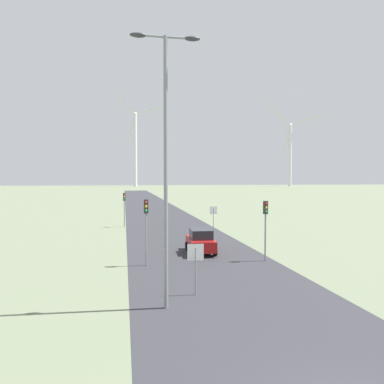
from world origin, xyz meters
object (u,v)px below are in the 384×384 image
(stop_sign_near, at_px, (196,259))
(traffic_light_post_near_right, at_px, (266,217))
(stop_sign_far, at_px, (213,214))
(traffic_light_post_near_left, at_px, (146,217))
(traffic_light_post_mid_left, at_px, (124,202))
(wind_turbine_left, at_px, (135,142))
(car_approaching, at_px, (201,241))
(wind_turbine_center, at_px, (290,148))
(streetlamp, at_px, (166,143))

(stop_sign_near, distance_m, traffic_light_post_near_right, 8.98)
(stop_sign_far, xyz_separation_m, traffic_light_post_near_left, (-7.90, -14.22, 1.27))
(traffic_light_post_mid_left, bearing_deg, wind_turbine_left, 87.93)
(wind_turbine_left, bearing_deg, traffic_light_post_near_left, -91.55)
(traffic_light_post_near_left, height_order, car_approaching, traffic_light_post_near_left)
(stop_sign_far, height_order, wind_turbine_center, wind_turbine_center)
(wind_turbine_left, bearing_deg, traffic_light_post_mid_left, -92.07)
(wind_turbine_center, bearing_deg, traffic_light_post_mid_left, -119.44)
(stop_sign_far, relative_size, traffic_light_post_near_right, 0.65)
(stop_sign_far, bearing_deg, traffic_light_post_near_left, -119.07)
(streetlamp, bearing_deg, wind_turbine_center, 63.88)
(car_approaching, relative_size, wind_turbine_center, 0.07)
(streetlamp, relative_size, wind_turbine_left, 0.19)
(wind_turbine_left, bearing_deg, wind_turbine_center, -2.82)
(traffic_light_post_mid_left, xyz_separation_m, wind_turbine_center, (117.77, 208.62, 24.90))
(car_approaching, bearing_deg, traffic_light_post_near_right, -42.62)
(traffic_light_post_mid_left, distance_m, car_approaching, 17.47)
(traffic_light_post_near_left, bearing_deg, wind_turbine_center, 63.00)
(streetlamp, height_order, traffic_light_post_near_right, streetlamp)
(streetlamp, relative_size, traffic_light_post_mid_left, 2.97)
(stop_sign_far, height_order, traffic_light_post_near_right, traffic_light_post_near_right)
(streetlamp, bearing_deg, stop_sign_near, 44.42)
(traffic_light_post_mid_left, height_order, wind_turbine_center, wind_turbine_center)
(traffic_light_post_near_left, relative_size, wind_turbine_left, 0.07)
(traffic_light_post_mid_left, relative_size, wind_turbine_left, 0.06)
(stop_sign_near, height_order, car_approaching, stop_sign_near)
(traffic_light_post_near_right, xyz_separation_m, car_approaching, (-3.80, 3.50, -2.11))
(stop_sign_near, xyz_separation_m, car_approaching, (2.30, 9.96, -0.83))
(streetlamp, distance_m, car_approaching, 13.71)
(traffic_light_post_mid_left, height_order, car_approaching, traffic_light_post_mid_left)
(streetlamp, height_order, wind_turbine_left, wind_turbine_left)
(traffic_light_post_near_left, bearing_deg, streetlamp, -87.28)
(streetlamp, relative_size, car_approaching, 2.82)
(car_approaching, relative_size, wind_turbine_left, 0.07)
(streetlamp, distance_m, wind_turbine_left, 243.15)
(traffic_light_post_mid_left, bearing_deg, stop_sign_far, -31.13)
(wind_turbine_left, relative_size, wind_turbine_center, 1.06)
(stop_sign_near, distance_m, stop_sign_far, 21.58)
(wind_turbine_center, bearing_deg, traffic_light_post_near_left, -117.00)
(traffic_light_post_near_left, bearing_deg, car_approaching, 38.52)
(streetlamp, relative_size, stop_sign_near, 4.72)
(traffic_light_post_near_right, height_order, wind_turbine_left, wind_turbine_left)
(streetlamp, distance_m, wind_turbine_center, 264.28)
(stop_sign_far, relative_size, wind_turbine_center, 0.04)
(traffic_light_post_near_left, bearing_deg, stop_sign_near, -73.03)
(wind_turbine_center, bearing_deg, streetlamp, -116.12)
(traffic_light_post_near_right, distance_m, wind_turbine_left, 235.52)
(traffic_light_post_near_left, xyz_separation_m, wind_turbine_left, (6.35, 233.87, 26.96))
(streetlamp, relative_size, wind_turbine_center, 0.20)
(stop_sign_near, distance_m, wind_turbine_center, 262.65)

